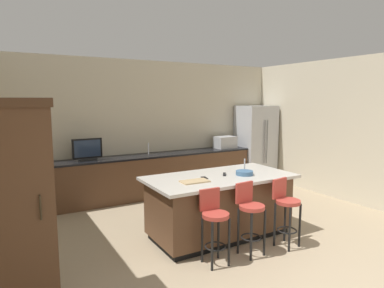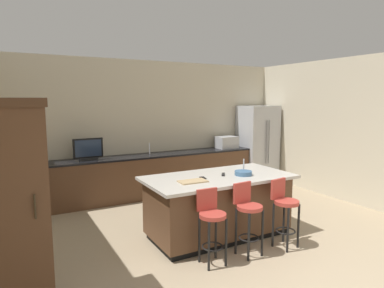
{
  "view_description": "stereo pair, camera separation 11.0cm",
  "coord_description": "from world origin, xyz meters",
  "px_view_note": "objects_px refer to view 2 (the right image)",
  "views": [
    {
      "loc": [
        -2.91,
        -1.74,
        2.07
      ],
      "look_at": [
        0.1,
        3.49,
        1.26
      ],
      "focal_mm": 31.29,
      "sensor_mm": 36.0,
      "label": 1
    },
    {
      "loc": [
        -2.81,
        -1.8,
        2.07
      ],
      "look_at": [
        0.1,
        3.49,
        1.26
      ],
      "focal_mm": 31.29,
      "sensor_mm": 36.0,
      "label": 2
    }
  ],
  "objects_px": {
    "cell_phone": "(203,178)",
    "microwave": "(227,142)",
    "bar_stool_right": "(284,207)",
    "range_oven": "(19,190)",
    "tv_monitor": "(88,150)",
    "tv_remote": "(223,174)",
    "refrigerator": "(257,144)",
    "bar_stool_left": "(211,220)",
    "cutting_board": "(193,181)",
    "bar_stool_center": "(248,213)",
    "cabinet_tower": "(10,207)",
    "kitchen_island": "(218,205)",
    "fruit_bowl": "(243,173)"
  },
  "relations": [
    {
      "from": "cell_phone",
      "to": "microwave",
      "type": "bearing_deg",
      "value": 62.5
    },
    {
      "from": "bar_stool_right",
      "to": "range_oven",
      "type": "bearing_deg",
      "value": 124.96
    },
    {
      "from": "tv_monitor",
      "to": "cell_phone",
      "type": "relative_size",
      "value": 3.73
    },
    {
      "from": "cell_phone",
      "to": "tv_remote",
      "type": "distance_m",
      "value": 0.38
    },
    {
      "from": "tv_monitor",
      "to": "bar_stool_right",
      "type": "height_order",
      "value": "tv_monitor"
    },
    {
      "from": "refrigerator",
      "to": "tv_remote",
      "type": "bearing_deg",
      "value": -137.95
    },
    {
      "from": "microwave",
      "to": "bar_stool_right",
      "type": "xyz_separation_m",
      "value": [
        -1.26,
        -3.25,
        -0.47
      ]
    },
    {
      "from": "tv_monitor",
      "to": "bar_stool_left",
      "type": "height_order",
      "value": "tv_monitor"
    },
    {
      "from": "tv_monitor",
      "to": "cutting_board",
      "type": "distance_m",
      "value": 2.71
    },
    {
      "from": "tv_monitor",
      "to": "microwave",
      "type": "bearing_deg",
      "value": 0.91
    },
    {
      "from": "range_oven",
      "to": "cell_phone",
      "type": "xyz_separation_m",
      "value": [
        2.35,
        -2.49,
        0.48
      ]
    },
    {
      "from": "refrigerator",
      "to": "tv_remote",
      "type": "relative_size",
      "value": 11.26
    },
    {
      "from": "bar_stool_left",
      "to": "refrigerator",
      "type": "bearing_deg",
      "value": 44.94
    },
    {
      "from": "refrigerator",
      "to": "bar_stool_right",
      "type": "bearing_deg",
      "value": -124.13
    },
    {
      "from": "refrigerator",
      "to": "cutting_board",
      "type": "height_order",
      "value": "refrigerator"
    },
    {
      "from": "bar_stool_center",
      "to": "bar_stool_right",
      "type": "bearing_deg",
      "value": -10.3
    },
    {
      "from": "refrigerator",
      "to": "range_oven",
      "type": "relative_size",
      "value": 2.07
    },
    {
      "from": "tv_remote",
      "to": "range_oven",
      "type": "bearing_deg",
      "value": 173.45
    },
    {
      "from": "bar_stool_right",
      "to": "cutting_board",
      "type": "bearing_deg",
      "value": 140.62
    },
    {
      "from": "cabinet_tower",
      "to": "bar_stool_right",
      "type": "relative_size",
      "value": 2.18
    },
    {
      "from": "tv_monitor",
      "to": "cutting_board",
      "type": "bearing_deg",
      "value": -70.95
    },
    {
      "from": "bar_stool_left",
      "to": "cell_phone",
      "type": "relative_size",
      "value": 6.31
    },
    {
      "from": "cell_phone",
      "to": "cutting_board",
      "type": "height_order",
      "value": "cutting_board"
    },
    {
      "from": "kitchen_island",
      "to": "fruit_bowl",
      "type": "height_order",
      "value": "fruit_bowl"
    },
    {
      "from": "tv_remote",
      "to": "cutting_board",
      "type": "relative_size",
      "value": 0.43
    },
    {
      "from": "tv_remote",
      "to": "cutting_board",
      "type": "height_order",
      "value": "tv_remote"
    },
    {
      "from": "refrigerator",
      "to": "bar_stool_left",
      "type": "distance_m",
      "value": 4.57
    },
    {
      "from": "cabinet_tower",
      "to": "fruit_bowl",
      "type": "height_order",
      "value": "cabinet_tower"
    },
    {
      "from": "range_oven",
      "to": "bar_stool_left",
      "type": "bearing_deg",
      "value": -56.87
    },
    {
      "from": "microwave",
      "to": "cell_phone",
      "type": "bearing_deg",
      "value": -130.71
    },
    {
      "from": "bar_stool_right",
      "to": "cell_phone",
      "type": "xyz_separation_m",
      "value": [
        -0.88,
        0.76,
        0.36
      ]
    },
    {
      "from": "range_oven",
      "to": "tv_remote",
      "type": "xyz_separation_m",
      "value": [
        2.72,
        -2.46,
        0.48
      ]
    },
    {
      "from": "range_oven",
      "to": "bar_stool_left",
      "type": "height_order",
      "value": "bar_stool_left"
    },
    {
      "from": "bar_stool_left",
      "to": "bar_stool_right",
      "type": "xyz_separation_m",
      "value": [
        1.16,
        -0.08,
        0.01
      ]
    },
    {
      "from": "bar_stool_left",
      "to": "cabinet_tower",
      "type": "bearing_deg",
      "value": -178.55
    },
    {
      "from": "cutting_board",
      "to": "bar_stool_left",
      "type": "bearing_deg",
      "value": -94.44
    },
    {
      "from": "refrigerator",
      "to": "range_oven",
      "type": "height_order",
      "value": "refrigerator"
    },
    {
      "from": "microwave",
      "to": "bar_stool_center",
      "type": "distance_m",
      "value": 3.72
    },
    {
      "from": "range_oven",
      "to": "tv_monitor",
      "type": "distance_m",
      "value": 1.39
    },
    {
      "from": "range_oven",
      "to": "tv_monitor",
      "type": "relative_size",
      "value": 1.65
    },
    {
      "from": "tv_monitor",
      "to": "tv_remote",
      "type": "xyz_separation_m",
      "value": [
        1.5,
        -2.41,
        -0.16
      ]
    },
    {
      "from": "refrigerator",
      "to": "cabinet_tower",
      "type": "xyz_separation_m",
      "value": [
        -5.52,
        -3.1,
        0.13
      ]
    },
    {
      "from": "kitchen_island",
      "to": "fruit_bowl",
      "type": "bearing_deg",
      "value": -20.83
    },
    {
      "from": "kitchen_island",
      "to": "tv_monitor",
      "type": "xyz_separation_m",
      "value": [
        -1.4,
        2.43,
        0.63
      ]
    },
    {
      "from": "bar_stool_right",
      "to": "fruit_bowl",
      "type": "bearing_deg",
      "value": 101.24
    },
    {
      "from": "cabinet_tower",
      "to": "bar_stool_right",
      "type": "height_order",
      "value": "cabinet_tower"
    },
    {
      "from": "fruit_bowl",
      "to": "cell_phone",
      "type": "relative_size",
      "value": 1.74
    },
    {
      "from": "tv_monitor",
      "to": "tv_remote",
      "type": "bearing_deg",
      "value": -58.15
    },
    {
      "from": "cabinet_tower",
      "to": "cutting_board",
      "type": "distance_m",
      "value": 2.31
    },
    {
      "from": "bar_stool_right",
      "to": "refrigerator",
      "type": "bearing_deg",
      "value": 45.95
    }
  ]
}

